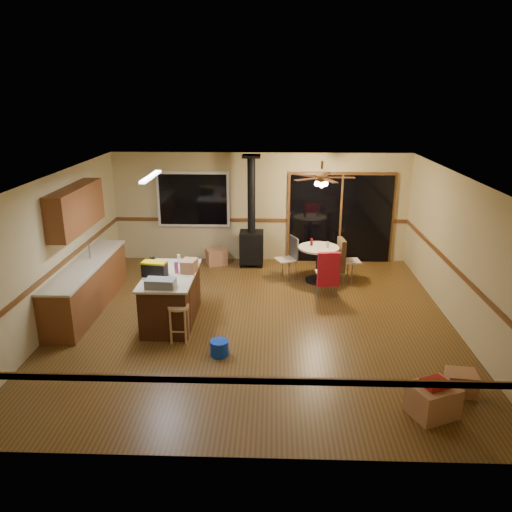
{
  "coord_description": "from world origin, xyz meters",
  "views": [
    {
      "loc": [
        0.29,
        -8.13,
        3.96
      ],
      "look_at": [
        0.0,
        0.3,
        1.15
      ],
      "focal_mm": 35.0,
      "sensor_mm": 36.0,
      "label": 1
    }
  ],
  "objects_px": {
    "wood_stove": "(252,236)",
    "box_under_window": "(217,257)",
    "chair_right": "(343,255)",
    "blue_bucket": "(219,348)",
    "chair_left": "(290,253)",
    "box_corner_a": "(433,400)",
    "kitchen_island": "(171,297)",
    "bar_stool": "(179,323)",
    "toolbox_black": "(155,270)",
    "dining_table": "(318,258)",
    "toolbox_grey": "(161,283)",
    "box_corner_b": "(461,383)",
    "chair_near": "(328,269)"
  },
  "relations": [
    {
      "from": "box_under_window",
      "to": "box_corner_a",
      "type": "bearing_deg",
      "value": -59.29
    },
    {
      "from": "chair_right",
      "to": "blue_bucket",
      "type": "bearing_deg",
      "value": -125.13
    },
    {
      "from": "toolbox_black",
      "to": "blue_bucket",
      "type": "distance_m",
      "value": 1.87
    },
    {
      "from": "chair_right",
      "to": "chair_left",
      "type": "bearing_deg",
      "value": 174.29
    },
    {
      "from": "toolbox_grey",
      "to": "chair_right",
      "type": "height_order",
      "value": "toolbox_grey"
    },
    {
      "from": "kitchen_island",
      "to": "blue_bucket",
      "type": "xyz_separation_m",
      "value": [
        0.98,
        -1.2,
        -0.33
      ]
    },
    {
      "from": "dining_table",
      "to": "bar_stool",
      "type": "bearing_deg",
      "value": -131.64
    },
    {
      "from": "blue_bucket",
      "to": "box_corner_a",
      "type": "xyz_separation_m",
      "value": [
        2.88,
        -1.42,
        0.09
      ]
    },
    {
      "from": "chair_left",
      "to": "box_corner_a",
      "type": "distance_m",
      "value": 5.13
    },
    {
      "from": "bar_stool",
      "to": "chair_left",
      "type": "bearing_deg",
      "value": 57.24
    },
    {
      "from": "chair_near",
      "to": "chair_right",
      "type": "distance_m",
      "value": 0.99
    },
    {
      "from": "chair_left",
      "to": "chair_right",
      "type": "height_order",
      "value": "same"
    },
    {
      "from": "toolbox_grey",
      "to": "toolbox_black",
      "type": "distance_m",
      "value": 0.57
    },
    {
      "from": "toolbox_black",
      "to": "box_under_window",
      "type": "bearing_deg",
      "value": 77.65
    },
    {
      "from": "chair_right",
      "to": "wood_stove",
      "type": "bearing_deg",
      "value": 154.63
    },
    {
      "from": "kitchen_island",
      "to": "box_corner_a",
      "type": "bearing_deg",
      "value": -34.16
    },
    {
      "from": "toolbox_grey",
      "to": "chair_left",
      "type": "height_order",
      "value": "toolbox_grey"
    },
    {
      "from": "chair_right",
      "to": "box_under_window",
      "type": "xyz_separation_m",
      "value": [
        -2.84,
        1.0,
        -0.41
      ]
    },
    {
      "from": "dining_table",
      "to": "box_corner_a",
      "type": "xyz_separation_m",
      "value": [
        1.07,
        -4.69,
        -0.32
      ]
    },
    {
      "from": "chair_left",
      "to": "chair_right",
      "type": "distance_m",
      "value": 1.13
    },
    {
      "from": "wood_stove",
      "to": "box_under_window",
      "type": "xyz_separation_m",
      "value": [
        -0.84,
        0.05,
        -0.54
      ]
    },
    {
      "from": "blue_bucket",
      "to": "bar_stool",
      "type": "bearing_deg",
      "value": 147.64
    },
    {
      "from": "wood_stove",
      "to": "chair_right",
      "type": "distance_m",
      "value": 2.22
    },
    {
      "from": "bar_stool",
      "to": "box_under_window",
      "type": "distance_m",
      "value": 3.86
    },
    {
      "from": "wood_stove",
      "to": "box_under_window",
      "type": "relative_size",
      "value": 5.46
    },
    {
      "from": "chair_right",
      "to": "box_corner_a",
      "type": "distance_m",
      "value": 4.77
    },
    {
      "from": "toolbox_grey",
      "to": "chair_right",
      "type": "bearing_deg",
      "value": 39.38
    },
    {
      "from": "box_under_window",
      "to": "chair_left",
      "type": "bearing_deg",
      "value": -27.29
    },
    {
      "from": "toolbox_black",
      "to": "box_under_window",
      "type": "relative_size",
      "value": 0.9
    },
    {
      "from": "dining_table",
      "to": "box_corner_a",
      "type": "distance_m",
      "value": 4.82
    },
    {
      "from": "toolbox_grey",
      "to": "wood_stove",
      "type": "bearing_deg",
      "value": 70.19
    },
    {
      "from": "blue_bucket",
      "to": "kitchen_island",
      "type": "bearing_deg",
      "value": 129.16
    },
    {
      "from": "bar_stool",
      "to": "toolbox_black",
      "type": "bearing_deg",
      "value": 128.1
    },
    {
      "from": "blue_bucket",
      "to": "chair_right",
      "type": "bearing_deg",
      "value": 54.87
    },
    {
      "from": "toolbox_grey",
      "to": "box_corner_b",
      "type": "bearing_deg",
      "value": -18.55
    },
    {
      "from": "kitchen_island",
      "to": "chair_left",
      "type": "relative_size",
      "value": 3.17
    },
    {
      "from": "blue_bucket",
      "to": "chair_left",
      "type": "xyz_separation_m",
      "value": [
        1.2,
        3.41,
        0.47
      ]
    },
    {
      "from": "chair_near",
      "to": "dining_table",
      "type": "bearing_deg",
      "value": 97.7
    },
    {
      "from": "wood_stove",
      "to": "chair_right",
      "type": "bearing_deg",
      "value": -25.37
    },
    {
      "from": "chair_left",
      "to": "box_under_window",
      "type": "xyz_separation_m",
      "value": [
        -1.72,
        0.89,
        -0.4
      ]
    },
    {
      "from": "dining_table",
      "to": "chair_near",
      "type": "relative_size",
      "value": 1.25
    },
    {
      "from": "blue_bucket",
      "to": "dining_table",
      "type": "height_order",
      "value": "dining_table"
    },
    {
      "from": "chair_left",
      "to": "box_corner_b",
      "type": "distance_m",
      "value": 4.88
    },
    {
      "from": "wood_stove",
      "to": "box_corner_b",
      "type": "bearing_deg",
      "value": -59.04
    },
    {
      "from": "box_under_window",
      "to": "box_corner_a",
      "type": "xyz_separation_m",
      "value": [
        3.4,
        -5.72,
        0.03
      ]
    },
    {
      "from": "chair_near",
      "to": "chair_left",
      "type": "bearing_deg",
      "value": 125.21
    },
    {
      "from": "bar_stool",
      "to": "chair_right",
      "type": "relative_size",
      "value": 0.91
    },
    {
      "from": "kitchen_island",
      "to": "chair_near",
      "type": "bearing_deg",
      "value": 22.29
    },
    {
      "from": "dining_table",
      "to": "toolbox_grey",
      "type": "bearing_deg",
      "value": -136.12
    },
    {
      "from": "toolbox_black",
      "to": "dining_table",
      "type": "height_order",
      "value": "toolbox_black"
    }
  ]
}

